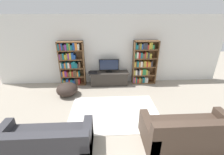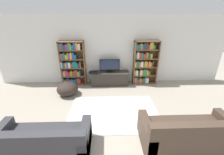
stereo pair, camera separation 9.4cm
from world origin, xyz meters
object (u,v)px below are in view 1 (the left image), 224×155
(laptop, at_px, (93,72))
(couch_left_sectional, at_px, (44,144))
(bookshelf_left, at_px, (71,64))
(television, at_px, (109,65))
(couch_right_sofa, at_px, (190,134))
(bookshelf_right, at_px, (143,63))
(tv_stand, at_px, (109,78))
(beanbag_ottoman, at_px, (67,89))

(laptop, distance_m, couch_left_sectional, 3.22)
(bookshelf_left, bearing_deg, television, -3.14)
(television, height_order, couch_right_sofa, television)
(bookshelf_left, height_order, bookshelf_right, same)
(bookshelf_right, bearing_deg, bookshelf_left, -179.97)
(bookshelf_left, distance_m, tv_stand, 1.56)
(bookshelf_left, distance_m, couch_left_sectional, 3.30)
(couch_left_sectional, xyz_separation_m, beanbag_ottoman, (-0.08, 2.38, -0.05))
(bookshelf_left, xyz_separation_m, couch_right_sofa, (3.04, -3.18, -0.58))
(couch_left_sectional, bearing_deg, television, 66.16)
(couch_left_sectional, distance_m, couch_right_sofa, 3.01)
(couch_right_sofa, relative_size, beanbag_ottoman, 2.74)
(television, relative_size, beanbag_ottoman, 1.06)
(tv_stand, xyz_separation_m, couch_right_sofa, (1.61, -3.07, 0.01))
(bookshelf_left, height_order, tv_stand, bookshelf_left)
(bookshelf_left, bearing_deg, bookshelf_right, 0.03)
(bookshelf_right, relative_size, tv_stand, 1.14)
(beanbag_ottoman, bearing_deg, couch_right_sofa, -36.74)
(laptop, height_order, couch_right_sofa, couch_right_sofa)
(bookshelf_left, relative_size, television, 2.23)
(tv_stand, xyz_separation_m, laptop, (-0.63, -0.03, 0.27))
(television, bearing_deg, tv_stand, -90.00)
(bookshelf_left, distance_m, laptop, 0.88)
(bookshelf_left, bearing_deg, beanbag_ottoman, -92.73)
(couch_right_sofa, bearing_deg, television, 117.44)
(television, height_order, beanbag_ottoman, television)
(tv_stand, bearing_deg, beanbag_ottoman, -152.72)
(beanbag_ottoman, bearing_deg, bookshelf_right, 17.22)
(bookshelf_right, bearing_deg, beanbag_ottoman, -162.78)
(tv_stand, bearing_deg, laptop, -177.46)
(couch_right_sofa, distance_m, beanbag_ottoman, 3.85)
(laptop, bearing_deg, television, 5.54)
(tv_stand, height_order, couch_left_sectional, couch_left_sectional)
(couch_left_sectional, bearing_deg, beanbag_ottoman, 91.81)
(bookshelf_right, xyz_separation_m, laptop, (-1.98, -0.14, -0.31))
(bookshelf_left, xyz_separation_m, beanbag_ottoman, (-0.04, -0.87, -0.64))
(bookshelf_left, height_order, television, bookshelf_left)
(laptop, bearing_deg, beanbag_ottoman, -139.06)
(bookshelf_left, height_order, laptop, bookshelf_left)
(bookshelf_right, relative_size, couch_left_sectional, 0.91)
(tv_stand, bearing_deg, couch_left_sectional, -114.06)
(bookshelf_left, distance_m, television, 1.44)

